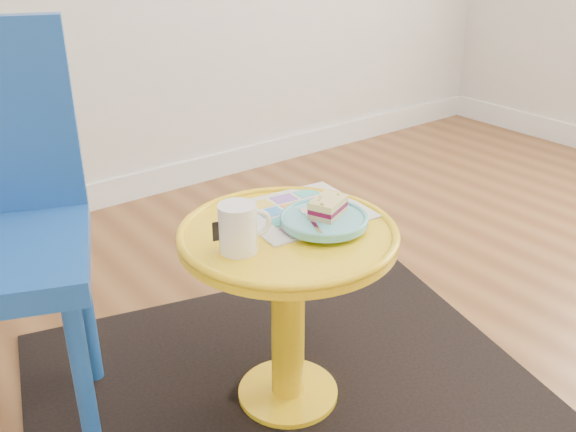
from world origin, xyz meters
TOP-DOWN VIEW (x-y plane):
  - room_walls at (-0.99, 0.99)m, footprint 4.00×4.00m
  - rug at (-0.47, 0.54)m, footprint 1.54×1.39m
  - side_table at (-0.47, 0.54)m, footprint 0.51×0.51m
  - newspaper at (-0.38, 0.61)m, footprint 0.33×0.29m
  - mug at (-0.61, 0.53)m, footprint 0.12×0.08m
  - plate at (-0.39, 0.51)m, footprint 0.20×0.20m
  - cake_slice at (-0.38, 0.51)m, footprint 0.11×0.09m
  - fork at (-0.43, 0.51)m, footprint 0.07×0.14m

SIDE VIEW (x-z plane):
  - rug at x=-0.47m, z-range 0.00..0.01m
  - room_walls at x=-0.99m, z-range -1.94..2.06m
  - side_table at x=-0.47m, z-range 0.11..0.59m
  - newspaper at x=-0.38m, z-range 0.49..0.49m
  - plate at x=-0.39m, z-range 0.49..0.52m
  - fork at x=-0.43m, z-range 0.51..0.52m
  - cake_slice at x=-0.38m, z-range 0.51..0.56m
  - mug at x=-0.61m, z-range 0.49..0.60m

